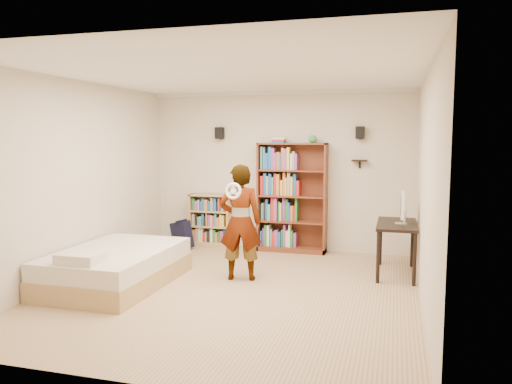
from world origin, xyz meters
TOP-DOWN VIEW (x-y plane):
  - ground at (0.00, 0.00)m, footprint 4.50×5.00m
  - room_shell at (0.00, 0.00)m, footprint 4.52×5.02m
  - crown_molding at (0.00, 0.00)m, footprint 4.50×5.00m
  - speaker_left at (-1.05, 2.40)m, footprint 0.14×0.12m
  - speaker_right at (1.35, 2.40)m, footprint 0.14×0.12m
  - wall_shelf at (1.35, 2.41)m, footprint 0.25×0.16m
  - tall_bookshelf at (0.26, 2.33)m, footprint 1.16×0.34m
  - low_bookshelf at (-1.22, 2.36)m, footprint 0.74×0.28m
  - computer_desk at (1.96, 1.32)m, footprint 0.54×1.08m
  - imac at (2.01, 1.25)m, footprint 0.15×0.45m
  - daybed at (-1.58, -0.17)m, footprint 1.30×2.00m
  - person at (-0.08, 0.50)m, footprint 0.64×0.49m
  - wii_wheel at (-0.08, 0.21)m, footprint 0.22×0.08m
  - navy_bag at (-1.62, 2.03)m, footprint 0.42×0.33m

SIDE VIEW (x-z plane):
  - ground at x=0.00m, z-range -0.01..0.01m
  - navy_bag at x=-1.62m, z-range 0.00..0.49m
  - daybed at x=-1.58m, z-range 0.00..0.59m
  - computer_desk at x=1.96m, z-range 0.00..0.73m
  - low_bookshelf at x=-1.22m, z-range 0.00..0.92m
  - person at x=-0.08m, z-range 0.00..1.57m
  - tall_bookshelf at x=0.26m, z-range 0.00..1.83m
  - imac at x=2.01m, z-range 0.73..1.18m
  - wii_wheel at x=-0.08m, z-range 1.13..1.35m
  - wall_shelf at x=1.35m, z-range 1.54..1.56m
  - room_shell at x=0.00m, z-range 0.41..3.12m
  - speaker_left at x=-1.05m, z-range 1.90..2.10m
  - speaker_right at x=1.35m, z-range 1.90..2.10m
  - crown_molding at x=0.00m, z-range 2.64..2.70m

